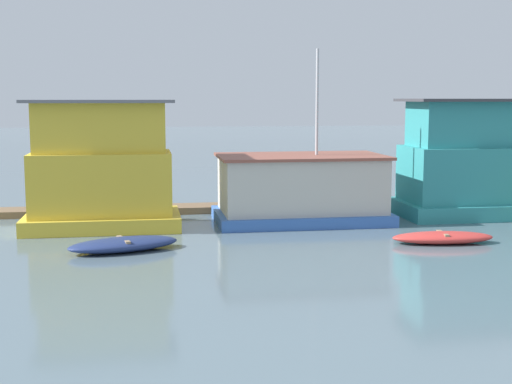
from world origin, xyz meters
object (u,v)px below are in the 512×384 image
(houseboat_yellow, at_px, (102,170))
(houseboat_teal, at_px, (483,162))
(houseboat_blue, at_px, (301,189))
(dinghy_red, at_px, (443,238))
(dinghy_navy, at_px, (124,244))

(houseboat_yellow, relative_size, houseboat_teal, 0.82)
(houseboat_blue, distance_m, houseboat_teal, 8.29)
(houseboat_yellow, height_order, houseboat_blue, houseboat_blue)
(houseboat_blue, relative_size, dinghy_red, 1.92)
(houseboat_teal, xyz_separation_m, dinghy_red, (-4.21, -5.54, -2.14))
(houseboat_yellow, xyz_separation_m, dinghy_red, (12.14, -4.95, -2.12))
(dinghy_navy, relative_size, dinghy_red, 1.08)
(houseboat_yellow, height_order, houseboat_teal, houseboat_teal)
(dinghy_navy, xyz_separation_m, dinghy_red, (11.22, -0.48, -0.02))
(houseboat_blue, xyz_separation_m, dinghy_navy, (-7.20, -4.76, -1.14))
(houseboat_teal, bearing_deg, houseboat_blue, -177.91)
(dinghy_navy, height_order, dinghy_red, dinghy_navy)
(dinghy_red, bearing_deg, houseboat_yellow, 157.81)
(houseboat_yellow, xyz_separation_m, dinghy_navy, (0.92, -4.47, -2.09))
(houseboat_blue, bearing_deg, houseboat_yellow, -177.99)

